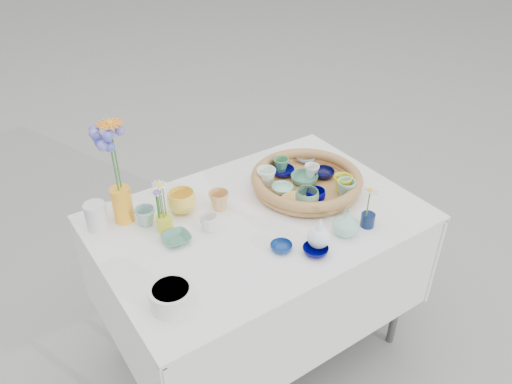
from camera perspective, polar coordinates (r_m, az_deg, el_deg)
ground at (r=2.51m, az=0.27°, el=-16.93°), size 80.00×80.00×0.00m
display_table at (r=2.51m, az=0.27°, el=-16.93°), size 1.26×0.86×0.77m
wicker_tray at (r=2.13m, az=5.78°, el=1.23°), size 0.47×0.47×0.08m
tray_ceramic_0 at (r=2.20m, az=3.09°, el=2.35°), size 0.13×0.13×0.03m
tray_ceramic_1 at (r=2.21m, az=7.70°, el=2.11°), size 0.13×0.13×0.03m
tray_ceramic_2 at (r=2.11m, az=9.86°, el=0.91°), size 0.10×0.10×0.07m
tray_ceramic_3 at (r=2.15m, az=5.54°, el=1.48°), size 0.12×0.12×0.04m
tray_ceramic_4 at (r=2.00m, az=5.85°, el=-0.75°), size 0.12×0.12×0.07m
tray_ceramic_5 at (r=2.09m, az=3.04°, el=0.34°), size 0.12×0.12×0.03m
tray_ceramic_6 at (r=2.12m, az=1.17°, el=1.73°), size 0.11×0.11×0.08m
tray_ceramic_7 at (r=2.19m, az=6.39°, el=2.36°), size 0.09×0.09×0.06m
tray_ceramic_8 at (r=2.31m, az=5.67°, el=3.87°), size 0.12×0.12×0.03m
tray_ceramic_9 at (r=2.02m, az=6.85°, el=-0.51°), size 0.09×0.09×0.06m
tray_ceramic_10 at (r=2.01m, az=4.42°, el=-1.21°), size 0.14×0.14×0.03m
tray_ceramic_11 at (r=2.08m, az=10.23°, el=0.40°), size 0.10×0.10×0.07m
tray_ceramic_12 at (r=2.22m, az=2.88°, el=3.10°), size 0.08×0.08×0.06m
loose_ceramic_0 at (r=2.01m, az=-8.48°, el=-1.11°), size 0.13×0.13×0.09m
loose_ceramic_1 at (r=2.01m, az=-4.25°, el=-0.96°), size 0.09×0.09×0.08m
loose_ceramic_2 at (r=1.87m, az=-9.09°, el=-5.29°), size 0.11×0.11×0.03m
loose_ceramic_3 at (r=1.90m, az=-5.43°, el=-3.52°), size 0.09×0.09×0.07m
loose_ceramic_4 at (r=1.82m, az=2.91°, el=-6.31°), size 0.10×0.10×0.03m
loose_ceramic_5 at (r=1.97m, az=-12.51°, el=-2.75°), size 0.09×0.09×0.07m
loose_ceramic_6 at (r=1.81m, az=6.81°, el=-6.65°), size 0.12×0.12×0.03m
fluted_bowl at (r=1.62m, az=-9.63°, el=-11.75°), size 0.18×0.18×0.07m
bud_vase_paleblue at (r=1.81m, az=7.25°, el=-4.58°), size 0.09×0.09×0.13m
bud_vase_seafoam at (r=1.89m, az=10.23°, el=-3.46°), size 0.11×0.11×0.10m
bud_vase_cobalt at (r=1.96m, az=12.65°, el=-3.14°), size 0.07×0.07×0.05m
single_daisy at (r=1.91m, az=12.71°, el=-1.30°), size 0.10×0.10×0.13m
tall_vase_yellow at (r=1.99m, az=-15.02°, el=-1.39°), size 0.10×0.10×0.15m
gerbera at (r=1.89m, az=-15.73°, el=3.91°), size 0.12×0.12×0.28m
hydrangea at (r=1.88m, az=-15.93°, el=3.07°), size 0.11×0.11×0.32m
white_pitcher at (r=1.98m, az=-17.79°, el=-2.66°), size 0.12×0.09×0.11m
daisy_cup at (r=1.92m, az=-10.38°, el=-3.53°), size 0.08×0.08×0.07m
daisy_posy at (r=1.86m, az=-10.81°, el=-0.88°), size 0.08×0.08×0.14m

